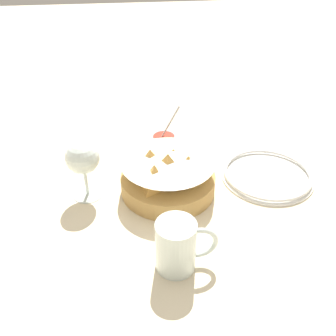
{
  "coord_description": "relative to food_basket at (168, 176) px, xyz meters",
  "views": [
    {
      "loc": [
        -0.05,
        -0.65,
        0.52
      ],
      "look_at": [
        0.03,
        -0.0,
        0.06
      ],
      "focal_mm": 40.0,
      "sensor_mm": 36.0,
      "label": 1
    }
  ],
  "objects": [
    {
      "name": "side_plate",
      "position": [
        0.24,
        0.02,
        -0.03
      ],
      "size": [
        0.21,
        0.21,
        0.01
      ],
      "color": "white",
      "rests_on": "ground_plane"
    },
    {
      "name": "beer_mug",
      "position": [
        -0.01,
        -0.21,
        0.01
      ],
      "size": [
        0.11,
        0.07,
        0.1
      ],
      "color": "silver",
      "rests_on": "ground_plane"
    },
    {
      "name": "wine_glass",
      "position": [
        -0.18,
        0.01,
        0.05
      ],
      "size": [
        0.07,
        0.07,
        0.13
      ],
      "color": "silver",
      "rests_on": "ground_plane"
    },
    {
      "name": "sauce_cup",
      "position": [
        0.01,
        0.18,
        -0.02
      ],
      "size": [
        0.08,
        0.07,
        0.12
      ],
      "color": "#B7B7BC",
      "rests_on": "ground_plane"
    },
    {
      "name": "ground_plane",
      "position": [
        -0.03,
        -0.0,
        -0.04
      ],
      "size": [
        4.0,
        4.0,
        0.0
      ],
      "primitive_type": "plane",
      "color": "beige"
    },
    {
      "name": "food_basket",
      "position": [
        0.0,
        0.0,
        0.0
      ],
      "size": [
        0.21,
        0.21,
        0.1
      ],
      "color": "#B2894C",
      "rests_on": "ground_plane"
    }
  ]
}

